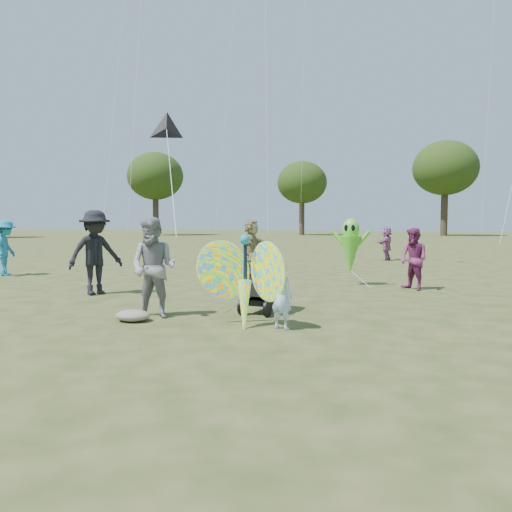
% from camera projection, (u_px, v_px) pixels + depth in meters
% --- Properties ---
extents(ground, '(160.00, 160.00, 0.00)m').
position_uv_depth(ground, '(229.00, 345.00, 6.73)').
color(ground, '#51592B').
rests_on(ground, ground).
extents(child_girl, '(0.43, 0.35, 1.03)m').
position_uv_depth(child_girl, '(282.00, 296.00, 7.66)').
color(child_girl, '#B2DAFD').
rests_on(child_girl, ground).
extents(adult_man, '(0.90, 0.73, 1.74)m').
position_uv_depth(adult_man, '(154.00, 268.00, 8.58)').
color(adult_man, gray).
rests_on(adult_man, ground).
extents(grey_bag, '(0.59, 0.49, 0.19)m').
position_uv_depth(grey_bag, '(133.00, 316.00, 8.31)').
color(grey_bag, gray).
rests_on(grey_bag, ground).
extents(crowd_b, '(1.22, 1.43, 1.92)m').
position_uv_depth(crowd_b, '(95.00, 252.00, 11.30)').
color(crowd_b, black).
rests_on(crowd_b, ground).
extents(crowd_d, '(0.58, 1.63, 1.73)m').
position_uv_depth(crowd_d, '(252.00, 244.00, 17.20)').
color(crowd_d, '#92895A').
rests_on(crowd_d, ground).
extents(crowd_e, '(0.93, 0.91, 1.51)m').
position_uv_depth(crowd_e, '(414.00, 259.00, 12.06)').
color(crowd_e, '#77275B').
rests_on(crowd_e, ground).
extents(crowd_i, '(1.07, 1.27, 1.70)m').
position_uv_depth(crowd_i, '(6.00, 248.00, 15.23)').
color(crowd_i, teal).
rests_on(crowd_i, ground).
extents(crowd_j, '(0.71, 1.40, 1.44)m').
position_uv_depth(crowd_j, '(386.00, 243.00, 21.20)').
color(crowd_j, '#A05B90').
rests_on(crowd_j, ground).
extents(jogging_stroller, '(0.55, 1.07, 1.09)m').
position_uv_depth(jogging_stroller, '(263.00, 279.00, 9.09)').
color(jogging_stroller, black).
rests_on(jogging_stroller, ground).
extents(butterfly_kite, '(1.74, 0.75, 1.66)m').
position_uv_depth(butterfly_kite, '(245.00, 281.00, 7.86)').
color(butterfly_kite, '#FF2836').
rests_on(butterfly_kite, ground).
extents(delta_kite_rig, '(1.95, 2.50, 2.70)m').
position_uv_depth(delta_kite_rig, '(167.00, 130.00, 10.87)').
color(delta_kite_rig, black).
rests_on(delta_kite_rig, ground).
extents(alien_kite, '(1.12, 0.69, 1.74)m').
position_uv_depth(alien_kite, '(351.00, 248.00, 12.91)').
color(alien_kite, '#58CE30').
rests_on(alien_kite, ground).
extents(tree_line, '(91.78, 33.60, 10.79)m').
position_uv_depth(tree_line, '(463.00, 166.00, 46.72)').
color(tree_line, '#3A2D21').
rests_on(tree_line, ground).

